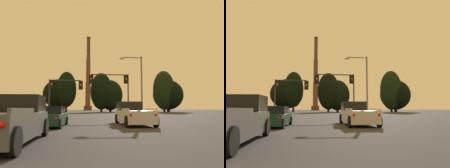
% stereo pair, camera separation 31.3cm
% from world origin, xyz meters
% --- Properties ---
extents(sedan_left_lane_second, '(2.06, 4.73, 1.43)m').
position_xyz_m(sedan_left_lane_second, '(-2.92, 14.42, 0.67)').
color(sedan_left_lane_second, '#0F3823').
rests_on(sedan_left_lane_second, ground_plane).
extents(pickup_truck_left_lane_third, '(2.24, 5.53, 1.82)m').
position_xyz_m(pickup_truck_left_lane_third, '(-3.26, 7.15, 0.80)').
color(pickup_truck_left_lane_third, '#4C4F54').
rests_on(pickup_truck_left_lane_third, ground_plane).
extents(pickup_truck_right_lane_second, '(2.27, 5.54, 1.82)m').
position_xyz_m(pickup_truck_right_lane_second, '(3.13, 15.37, 0.80)').
color(pickup_truck_right_lane_second, silver).
rests_on(pickup_truck_right_lane_second, ground_plane).
extents(traffic_light_overhead_left, '(4.70, 0.50, 5.23)m').
position_xyz_m(traffic_light_overhead_left, '(-4.02, 28.89, 3.98)').
color(traffic_light_overhead_left, '#2D2D30').
rests_on(traffic_light_overhead_left, ground_plane).
extents(traffic_light_overhead_right, '(5.54, 0.50, 5.98)m').
position_xyz_m(traffic_light_overhead_right, '(3.36, 27.96, 4.58)').
color(traffic_light_overhead_right, '#2D2D30').
rests_on(traffic_light_overhead_right, ground_plane).
extents(street_lamp, '(2.82, 0.36, 7.61)m').
position_xyz_m(street_lamp, '(5.66, 24.31, 4.71)').
color(street_lamp, slate).
rests_on(street_lamp, ground_plane).
extents(smokestack, '(5.83, 5.83, 54.43)m').
position_xyz_m(smokestack, '(-0.13, 157.36, 21.32)').
color(smokestack, '#523427').
rests_on(smokestack, ground_plane).
extents(treeline_far_right, '(8.18, 7.36, 15.62)m').
position_xyz_m(treeline_far_right, '(28.30, 78.17, 8.21)').
color(treeline_far_right, black).
rests_on(treeline_far_right, ground_plane).
extents(treeline_left_mid, '(9.50, 8.55, 12.36)m').
position_xyz_m(treeline_left_mid, '(8.40, 82.55, 6.50)').
color(treeline_left_mid, black).
rests_on(treeline_left_mid, ground_plane).
extents(treeline_center_left, '(12.21, 10.99, 12.39)m').
position_xyz_m(treeline_center_left, '(-10.84, 82.00, 6.83)').
color(treeline_center_left, black).
rests_on(treeline_center_left, ground_plane).
extents(treeline_center_right, '(7.02, 6.31, 14.61)m').
position_xyz_m(treeline_center_right, '(-7.94, 78.17, 8.16)').
color(treeline_center_right, black).
rests_on(treeline_center_right, ground_plane).
extents(treeline_far_left, '(11.70, 10.53, 12.35)m').
position_xyz_m(treeline_far_left, '(30.52, 79.80, 6.59)').
color(treeline_far_left, black).
rests_on(treeline_far_left, ground_plane).
extents(treeline_right_mid, '(8.26, 7.43, 14.87)m').
position_xyz_m(treeline_right_mid, '(4.81, 81.21, 7.86)').
color(treeline_right_mid, black).
rests_on(treeline_right_mid, ground_plane).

